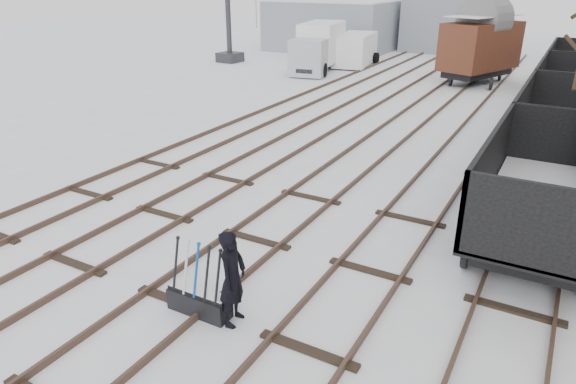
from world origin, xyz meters
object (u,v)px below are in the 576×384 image
crane (230,33)px  ground_frame (199,300)px  box_van_wagon (481,44)px  panel_van (355,49)px  lorry (318,47)px  worker (233,278)px  freight_wagon_a (540,203)px

crane → ground_frame: bearing=-51.3°
box_van_wagon → panel_van: bearing=-173.9°
box_van_wagon → panel_van: box_van_wagon is taller
box_van_wagon → lorry: size_ratio=0.81×
ground_frame → lorry: bearing=111.3°
box_van_wagon → panel_van: (-8.92, 2.49, -1.13)m
worker → crane: 31.74m
panel_van → crane: crane is taller
ground_frame → box_van_wagon: 26.49m
freight_wagon_a → panel_van: freight_wagon_a is taller
worker → freight_wagon_a: 7.81m
lorry → crane: bearing=166.6°
box_van_wagon → lorry: 10.35m
ground_frame → freight_wagon_a: bearing=49.9°
freight_wagon_a → lorry: lorry is taller
worker → crane: bearing=26.4°
box_van_wagon → crane: size_ratio=0.74×
ground_frame → worker: (0.75, 0.10, 0.67)m
lorry → panel_van: size_ratio=1.33×
worker → crane: (-18.25, 25.95, 1.10)m
freight_wagon_a → lorry: (-15.42, 19.31, 0.57)m
crane → panel_van: bearing=22.7°
freight_wagon_a → crane: 30.18m
worker → lorry: (-10.80, 25.60, 0.64)m
box_van_wagon → ground_frame: bearing=-68.8°
freight_wagon_a → lorry: 24.72m
crane → lorry: bearing=2.1°
freight_wagon_a → crane: size_ratio=0.84×
worker → box_van_wagon: bearing=-7.6°
worker → box_van_wagon: size_ratio=0.33×
freight_wagon_a → box_van_wagon: bearing=104.3°
freight_wagon_a → worker: bearing=-126.3°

